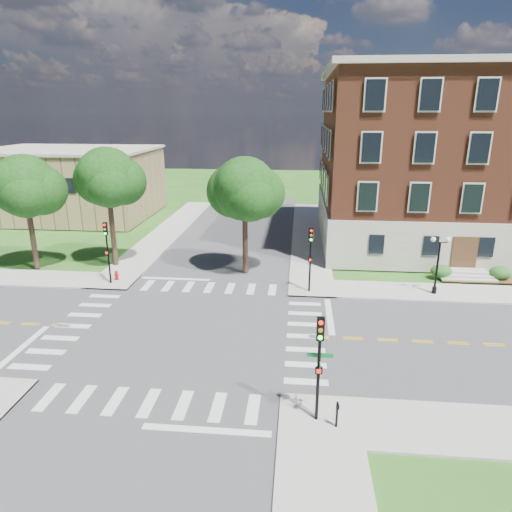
# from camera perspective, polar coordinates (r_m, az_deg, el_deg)

# --- Properties ---
(ground) EXTENTS (160.00, 160.00, 0.00)m
(ground) POSITION_cam_1_polar(r_m,az_deg,el_deg) (28.44, -8.68, -9.28)
(ground) COLOR #2A5A19
(ground) RESTS_ON ground
(road_ew) EXTENTS (90.00, 12.00, 0.01)m
(road_ew) POSITION_cam_1_polar(r_m,az_deg,el_deg) (28.43, -8.68, -9.27)
(road_ew) COLOR #3D3D3F
(road_ew) RESTS_ON ground
(road_ns) EXTENTS (12.00, 90.00, 0.01)m
(road_ns) POSITION_cam_1_polar(r_m,az_deg,el_deg) (28.43, -8.68, -9.27)
(road_ns) COLOR #3D3D3F
(road_ns) RESTS_ON ground
(sidewalk_ne) EXTENTS (34.00, 34.00, 0.12)m
(sidewalk_ne) POSITION_cam_1_polar(r_m,az_deg,el_deg) (42.79, 17.03, -0.43)
(sidewalk_ne) COLOR #9E9B93
(sidewalk_ne) RESTS_ON ground
(sidewalk_nw) EXTENTS (34.00, 34.00, 0.12)m
(sidewalk_nw) POSITION_cam_1_polar(r_m,az_deg,el_deg) (47.29, -22.48, 0.68)
(sidewalk_nw) COLOR #9E9B93
(sidewalk_nw) RESTS_ON ground
(crosswalk_east) EXTENTS (2.20, 10.20, 0.02)m
(crosswalk_east) POSITION_cam_1_polar(r_m,az_deg,el_deg) (27.67, 6.18, -9.98)
(crosswalk_east) COLOR silver
(crosswalk_east) RESTS_ON ground
(stop_bar_east) EXTENTS (0.40, 5.50, 0.00)m
(stop_bar_east) POSITION_cam_1_polar(r_m,az_deg,el_deg) (30.43, 9.17, -7.42)
(stop_bar_east) COLOR silver
(stop_bar_east) RESTS_ON ground
(main_building) EXTENTS (30.60, 22.40, 16.50)m
(main_building) POSITION_cam_1_polar(r_m,az_deg,el_deg) (49.87, 26.35, 10.77)
(main_building) COLOR beige
(main_building) RESTS_ON ground
(secondary_building) EXTENTS (20.40, 15.40, 8.30)m
(secondary_building) POSITION_cam_1_polar(r_m,az_deg,el_deg) (62.15, -22.26, 8.51)
(secondary_building) COLOR olive
(secondary_building) RESTS_ON ground
(tree_b) EXTENTS (5.03, 5.03, 9.48)m
(tree_b) POSITION_cam_1_polar(r_m,az_deg,el_deg) (41.17, -26.92, 7.78)
(tree_b) COLOR #302218
(tree_b) RESTS_ON ground
(tree_c) EXTENTS (4.90, 4.90, 9.97)m
(tree_c) POSITION_cam_1_polar(r_m,az_deg,el_deg) (39.58, -18.09, 9.29)
(tree_c) COLOR #302218
(tree_c) RESTS_ON ground
(tree_d) EXTENTS (5.03, 5.03, 9.40)m
(tree_d) POSITION_cam_1_polar(r_m,az_deg,el_deg) (35.93, -1.41, 8.35)
(tree_d) COLOR #302218
(tree_d) RESTS_ON ground
(traffic_signal_se) EXTENTS (0.33, 0.36, 4.80)m
(traffic_signal_se) POSITION_cam_1_polar(r_m,az_deg,el_deg) (19.34, 7.90, -12.29)
(traffic_signal_se) COLOR black
(traffic_signal_se) RESTS_ON ground
(traffic_signal_ne) EXTENTS (0.37, 0.42, 4.80)m
(traffic_signal_ne) POSITION_cam_1_polar(r_m,az_deg,el_deg) (32.90, 6.83, 0.57)
(traffic_signal_ne) COLOR black
(traffic_signal_ne) RESTS_ON ground
(traffic_signal_nw) EXTENTS (0.35, 0.40, 4.80)m
(traffic_signal_nw) POSITION_cam_1_polar(r_m,az_deg,el_deg) (36.08, -18.13, 1.34)
(traffic_signal_nw) COLOR black
(traffic_signal_nw) RESTS_ON ground
(twin_lamp_west) EXTENTS (1.36, 0.36, 4.23)m
(twin_lamp_west) POSITION_cam_1_polar(r_m,az_deg,el_deg) (35.01, 21.77, -0.69)
(twin_lamp_west) COLOR black
(twin_lamp_west) RESTS_ON ground
(street_sign_pole) EXTENTS (1.10, 1.10, 3.10)m
(street_sign_pole) POSITION_cam_1_polar(r_m,az_deg,el_deg) (19.96, 7.92, -14.20)
(street_sign_pole) COLOR gray
(street_sign_pole) RESTS_ON ground
(push_button_post) EXTENTS (0.14, 0.21, 1.20)m
(push_button_post) POSITION_cam_1_polar(r_m,az_deg,el_deg) (20.34, 10.09, -18.78)
(push_button_post) COLOR black
(push_button_post) RESTS_ON ground
(fire_hydrant) EXTENTS (0.35, 0.35, 0.75)m
(fire_hydrant) POSITION_cam_1_polar(r_m,az_deg,el_deg) (37.44, -17.03, -2.36)
(fire_hydrant) COLOR #A00E0C
(fire_hydrant) RESTS_ON ground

